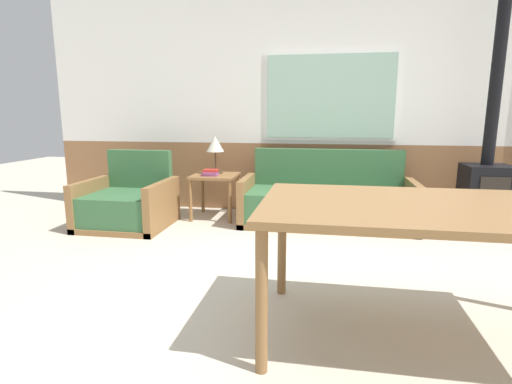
% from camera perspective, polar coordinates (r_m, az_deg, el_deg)
% --- Properties ---
extents(ground_plane, '(16.00, 16.00, 0.00)m').
position_cam_1_polar(ground_plane, '(2.71, 9.39, -16.23)').
color(ground_plane, beige).
extents(wall_back, '(7.20, 0.09, 2.70)m').
position_cam_1_polar(wall_back, '(5.04, 10.28, 12.27)').
color(wall_back, '#8E603D').
rests_on(wall_back, ground_plane).
extents(couch, '(1.91, 0.80, 0.83)m').
position_cam_1_polar(couch, '(4.59, 10.05, -1.55)').
color(couch, olive).
rests_on(couch, ground_plane).
extents(armchair, '(0.92, 0.84, 0.82)m').
position_cam_1_polar(armchair, '(4.68, -17.82, -1.76)').
color(armchair, olive).
rests_on(armchair, ground_plane).
extents(side_table, '(0.53, 0.53, 0.53)m').
position_cam_1_polar(side_table, '(4.80, -5.85, 1.46)').
color(side_table, olive).
rests_on(side_table, ground_plane).
extents(table_lamp, '(0.21, 0.21, 0.45)m').
position_cam_1_polar(table_lamp, '(4.84, -5.85, 6.57)').
color(table_lamp, '#4C3823').
rests_on(table_lamp, side_table).
extents(book_stack, '(0.19, 0.17, 0.07)m').
position_cam_1_polar(book_stack, '(4.71, -6.54, 2.77)').
color(book_stack, '#994C84').
rests_on(book_stack, side_table).
extents(dining_table, '(1.68, 1.00, 0.77)m').
position_cam_1_polar(dining_table, '(2.29, 22.43, -3.34)').
color(dining_table, olive).
rests_on(dining_table, ground_plane).
extents(wood_stove, '(0.46, 0.44, 2.59)m').
position_cam_1_polar(wood_stove, '(4.86, 30.16, 2.48)').
color(wood_stove, black).
rests_on(wood_stove, ground_plane).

